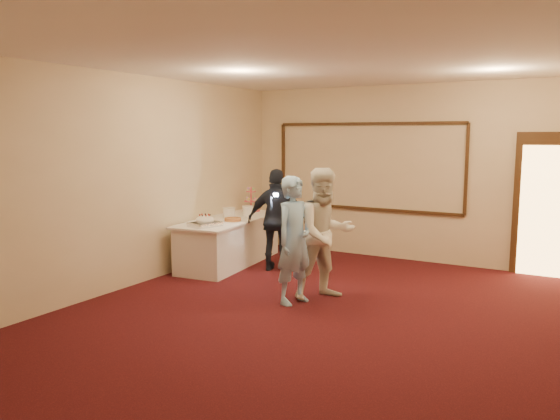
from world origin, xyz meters
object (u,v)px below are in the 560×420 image
object	(u,v)px
buffet_table	(230,241)
man	(295,240)
plate_stack_a	(229,213)
tart	(233,220)
woman	(325,234)
cupcake_stand	(251,202)
guest	(277,220)
pavlova_tray	(205,221)
plate_stack_b	(248,211)

from	to	relation	value
buffet_table	man	world-z (taller)	man
plate_stack_a	tart	world-z (taller)	plate_stack_a
man	buffet_table	bearing A→B (deg)	70.80
plate_stack_a	tart	xyz separation A→B (m)	(0.26, -0.28, -0.06)
tart	man	xyz separation A→B (m)	(1.72, -1.11, 0.02)
tart	woman	bearing A→B (deg)	-20.48
cupcake_stand	man	size ratio (longest dim) A/B	0.30
woman	buffet_table	bearing A→B (deg)	102.03
woman	guest	distance (m)	1.65
tart	guest	xyz separation A→B (m)	(0.67, 0.27, 0.01)
pavlova_tray	man	xyz separation A→B (m)	(1.83, -0.52, -0.03)
man	guest	distance (m)	1.74
buffet_table	guest	world-z (taller)	guest
buffet_table	cupcake_stand	bearing A→B (deg)	100.33
woman	pavlova_tray	bearing A→B (deg)	121.88
pavlova_tray	guest	world-z (taller)	guest
buffet_table	guest	xyz separation A→B (m)	(0.91, 0.02, 0.42)
plate_stack_b	man	size ratio (longest dim) A/B	0.12
pavlova_tray	plate_stack_b	bearing A→B (deg)	91.94
plate_stack_a	man	distance (m)	2.42
buffet_table	plate_stack_b	xyz separation A→B (m)	(0.09, 0.44, 0.47)
plate_stack_b	tart	bearing A→B (deg)	-77.43
buffet_table	cupcake_stand	world-z (taller)	cupcake_stand
pavlova_tray	plate_stack_b	xyz separation A→B (m)	(-0.04, 1.27, 0.01)
cupcake_stand	man	distance (m)	3.15
cupcake_stand	tart	xyz separation A→B (m)	(0.42, -1.20, -0.14)
pavlova_tray	plate_stack_b	size ratio (longest dim) A/B	2.64
plate_stack_b	woman	xyz separation A→B (m)	(2.13, -1.42, 0.01)
plate_stack_a	man	world-z (taller)	man
plate_stack_b	woman	bearing A→B (deg)	-33.77
man	guest	size ratio (longest dim) A/B	1.01
pavlova_tray	plate_stack_a	distance (m)	0.88
buffet_table	tart	bearing A→B (deg)	-45.65
plate_stack_b	buffet_table	bearing A→B (deg)	-101.81
cupcake_stand	guest	xyz separation A→B (m)	(1.09, -0.93, -0.13)
buffet_table	plate_stack_a	distance (m)	0.47
cupcake_stand	plate_stack_a	xyz separation A→B (m)	(0.15, -0.92, -0.09)
buffet_table	plate_stack_a	bearing A→B (deg)	125.53
pavlova_tray	woman	size ratio (longest dim) A/B	0.31
buffet_table	woman	world-z (taller)	woman
cupcake_stand	plate_stack_b	xyz separation A→B (m)	(0.26, -0.51, -0.09)
guest	plate_stack_a	bearing A→B (deg)	-19.52
pavlova_tray	tart	world-z (taller)	pavlova_tray
plate_stack_a	tart	size ratio (longest dim) A/B	0.68
plate_stack_a	guest	size ratio (longest dim) A/B	0.13
tart	guest	size ratio (longest dim) A/B	0.19
plate_stack_b	man	xyz separation A→B (m)	(1.87, -1.80, -0.03)
buffet_table	woman	size ratio (longest dim) A/B	1.39
tart	woman	distance (m)	2.11
guest	man	bearing A→B (deg)	108.35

